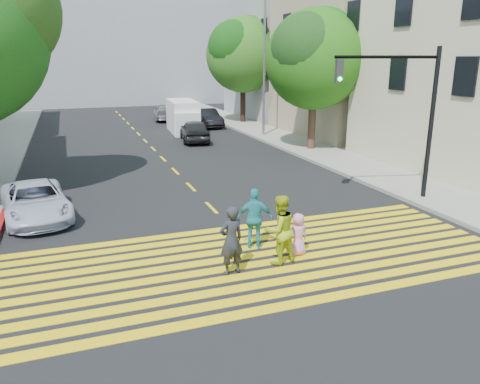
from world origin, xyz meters
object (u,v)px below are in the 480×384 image
pedestrian_man (231,240)px  white_sedan (36,201)px  silver_car (165,112)px  tree_right_near (315,54)px  pedestrian_woman (280,230)px  dark_car_near (195,131)px  traffic_signal (406,104)px  dark_car_parked (207,118)px  tree_right_far (243,51)px  white_van (183,117)px  pedestrian_extra (255,219)px  pedestrian_child (298,234)px

pedestrian_man → white_sedan: size_ratio=0.41×
white_sedan → silver_car: size_ratio=0.92×
pedestrian_man → tree_right_near: bearing=-136.1°
pedestrian_woman → dark_car_near: bearing=-108.7°
silver_car → pedestrian_man: bearing=90.1°
white_sedan → silver_car: silver_car is taller
tree_right_near → pedestrian_woman: (-8.25, -13.52, -4.46)m
tree_right_near → traffic_signal: size_ratio=1.42×
dark_car_parked → traffic_signal: size_ratio=0.75×
tree_right_far → pedestrian_woman: bearing=-108.5°
white_sedan → dark_car_parked: bearing=50.4°
tree_right_near → traffic_signal: tree_right_near is taller
white_sedan → dark_car_parked: dark_car_parked is taller
tree_right_far → pedestrian_woman: (-8.64, -25.86, -4.79)m
tree_right_far → dark_car_near: (-5.99, -7.12, -5.01)m
tree_right_far → dark_car_parked: (-3.38, -0.99, -5.02)m
dark_car_parked → traffic_signal: bearing=-88.7°
silver_car → white_van: bearing=97.4°
pedestrian_extra → white_van: bearing=-77.8°
pedestrian_man → silver_car: bearing=-109.2°
pedestrian_woman → dark_car_near: (2.65, 18.74, -0.22)m
tree_right_far → dark_car_parked: tree_right_far is taller
tree_right_far → pedestrian_woman: size_ratio=4.59×
dark_car_near → traffic_signal: 15.97m
silver_car → dark_car_parked: 5.66m
tree_right_near → pedestrian_extra: 15.66m
pedestrian_man → dark_car_near: 19.34m
tree_right_near → tree_right_far: 12.36m
pedestrian_woman → pedestrian_extra: (-0.23, 1.15, -0.05)m
white_sedan → traffic_signal: bearing=-19.6°
tree_right_far → dark_car_near: bearing=-130.1°
tree_right_far → pedestrian_child: (-7.94, -25.56, -5.13)m
pedestrian_child → white_van: white_van is taller
tree_right_near → pedestrian_man: 17.34m
silver_car → tree_right_near: bearing=116.0°
tree_right_far → pedestrian_child: tree_right_far is taller
white_sedan → dark_car_parked: 22.04m
pedestrian_extra → white_van: white_van is taller
pedestrian_child → tree_right_far: bearing=-111.3°
pedestrian_man → silver_car: 30.55m
tree_right_far → white_sedan: (-14.79, -19.85, -5.12)m
pedestrian_man → silver_car: (4.39, 30.23, -0.21)m
tree_right_near → pedestrian_child: tree_right_near is taller
tree_right_far → pedestrian_man: (-10.02, -26.03, -4.83)m
pedestrian_extra → traffic_signal: traffic_signal is taller
pedestrian_man → white_sedan: (-4.77, 6.18, -0.29)m
white_sedan → dark_car_near: 15.47m
tree_right_near → silver_car: 17.99m
pedestrian_child → dark_car_near: (1.95, 18.44, 0.12)m
white_sedan → white_van: 19.06m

